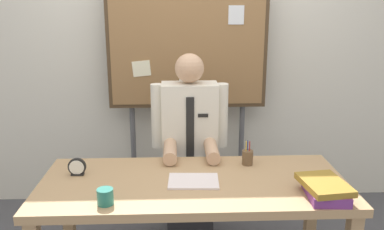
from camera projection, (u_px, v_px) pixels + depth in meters
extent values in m
cube|color=silver|center=(187.00, 50.00, 3.46)|extent=(6.40, 0.08, 2.70)
cube|color=tan|center=(193.00, 185.00, 2.39)|extent=(1.80, 0.77, 0.05)
cube|color=tan|center=(68.00, 215.00, 2.77)|extent=(0.07, 0.07, 0.68)
cube|color=tan|center=(311.00, 210.00, 2.84)|extent=(0.07, 0.07, 0.68)
cube|color=#2D2D33|center=(190.00, 207.00, 3.12)|extent=(0.34, 0.30, 0.44)
cube|color=silver|center=(190.00, 134.00, 2.96)|extent=(0.40, 0.22, 0.75)
sphere|color=tan|center=(189.00, 68.00, 2.83)|extent=(0.21, 0.21, 0.21)
cylinder|color=silver|center=(157.00, 116.00, 2.89)|extent=(0.09, 0.09, 0.46)
cylinder|color=silver|center=(222.00, 115.00, 2.91)|extent=(0.09, 0.09, 0.46)
cylinder|color=tan|center=(170.00, 151.00, 2.72)|extent=(0.09, 0.30, 0.09)
cylinder|color=tan|center=(212.00, 151.00, 2.73)|extent=(0.09, 0.30, 0.09)
cube|color=black|center=(190.00, 131.00, 2.84)|extent=(0.06, 0.01, 0.49)
cube|color=black|center=(203.00, 116.00, 2.81)|extent=(0.07, 0.01, 0.02)
cube|color=#4C3823|center=(187.00, 44.00, 3.25)|extent=(1.29, 0.05, 1.03)
cube|color=olive|center=(187.00, 44.00, 3.23)|extent=(1.23, 0.04, 0.97)
cylinder|color=#59595E|center=(134.00, 155.00, 3.51)|extent=(0.04, 0.04, 0.93)
cylinder|color=#59595E|center=(241.00, 153.00, 3.55)|extent=(0.04, 0.04, 0.93)
cube|color=#F4EFCC|center=(141.00, 69.00, 3.25)|extent=(0.15, 0.00, 0.14)
cube|color=white|center=(236.00, 15.00, 3.17)|extent=(0.12, 0.00, 0.15)
cube|color=white|center=(188.00, 74.00, 3.27)|extent=(0.14, 0.00, 0.20)
cube|color=#72337F|center=(326.00, 192.00, 2.18)|extent=(0.21, 0.29, 0.05)
cube|color=olive|center=(324.00, 184.00, 2.17)|extent=(0.25, 0.32, 0.03)
cube|color=silver|center=(194.00, 181.00, 2.37)|extent=(0.30, 0.23, 0.01)
cylinder|color=black|center=(77.00, 167.00, 2.45)|extent=(0.11, 0.02, 0.11)
cylinder|color=white|center=(77.00, 167.00, 2.44)|extent=(0.09, 0.00, 0.09)
cube|color=black|center=(78.00, 174.00, 2.46)|extent=(0.08, 0.04, 0.01)
cylinder|color=#267266|center=(105.00, 197.00, 2.10)|extent=(0.09, 0.09, 0.09)
cylinder|color=brown|center=(248.00, 158.00, 2.62)|extent=(0.07, 0.07, 0.09)
cylinder|color=#263399|center=(247.00, 151.00, 2.62)|extent=(0.01, 0.01, 0.15)
cylinder|color=maroon|center=(249.00, 152.00, 2.60)|extent=(0.01, 0.01, 0.15)
cylinder|color=gold|center=(246.00, 152.00, 2.60)|extent=(0.01, 0.01, 0.15)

